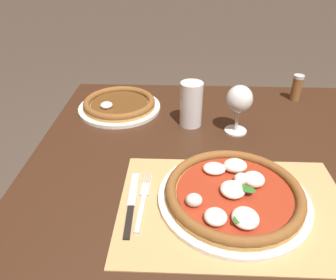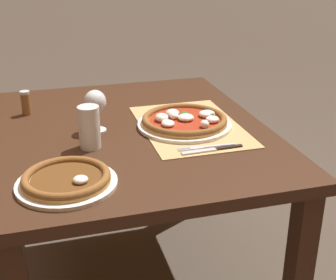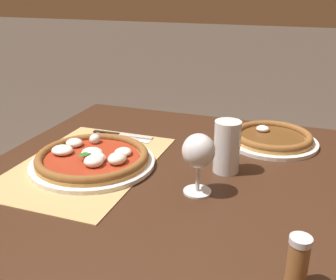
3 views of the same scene
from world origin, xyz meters
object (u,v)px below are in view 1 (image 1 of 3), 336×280
(knife, at_px, (132,202))
(pint_glass, at_px, (191,105))
(pizza_far, at_px, (119,104))
(pizza_near, at_px, (234,193))
(fork, at_px, (143,199))
(wine_glass, at_px, (239,101))
(pepper_shaker, at_px, (297,88))

(knife, bearing_deg, pint_glass, 69.63)
(knife, bearing_deg, pizza_far, 102.65)
(pizza_near, distance_m, pizza_far, 0.58)
(pizza_near, relative_size, fork, 1.76)
(wine_glass, distance_m, knife, 0.46)
(pizza_far, height_order, knife, pizza_far)
(fork, xyz_separation_m, pepper_shaker, (0.51, 0.58, 0.04))
(pizza_far, xyz_separation_m, wine_glass, (0.39, -0.14, 0.09))
(pizza_near, height_order, wine_glass, wine_glass)
(pizza_near, xyz_separation_m, pizza_far, (-0.34, 0.46, -0.00))
(wine_glass, relative_size, knife, 0.72)
(pizza_near, xyz_separation_m, pint_glass, (-0.09, 0.36, 0.05))
(wine_glass, xyz_separation_m, pint_glass, (-0.14, 0.04, -0.04))
(pizza_near, height_order, knife, pizza_near)
(pizza_near, relative_size, pizza_far, 1.22)
(pizza_near, xyz_separation_m, fork, (-0.21, -0.01, -0.02))
(pizza_far, relative_size, pepper_shaker, 2.98)
(wine_glass, height_order, fork, wine_glass)
(pizza_far, xyz_separation_m, pint_glass, (0.25, -0.10, 0.05))
(pint_glass, height_order, pepper_shaker, pint_glass)
(pizza_near, distance_m, pepper_shaker, 0.64)
(wine_glass, xyz_separation_m, fork, (-0.26, -0.33, -0.10))
(wine_glass, bearing_deg, fork, -128.00)
(pizza_far, distance_m, pint_glass, 0.27)
(wine_glass, distance_m, pint_glass, 0.15)
(pizza_far, bearing_deg, pizza_near, -53.31)
(pizza_far, bearing_deg, pepper_shaker, 9.25)
(pizza_far, relative_size, pint_glass, 2.00)
(pepper_shaker, bearing_deg, wine_glass, -135.92)
(pizza_far, xyz_separation_m, knife, (0.11, -0.48, -0.01))
(pizza_far, xyz_separation_m, pepper_shaker, (0.65, 0.11, 0.03))
(pint_glass, height_order, fork, pint_glass)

